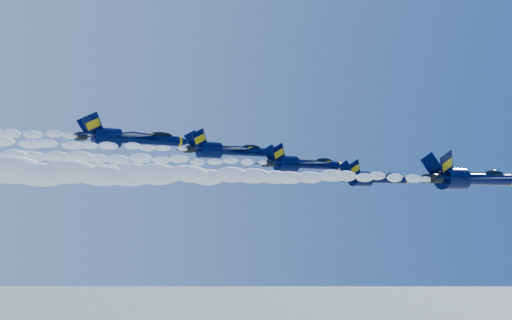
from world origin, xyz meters
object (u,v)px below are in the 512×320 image
jet_lead (471,178)px  jet_fourth (228,150)px  jet_second (375,179)px  jet_third (303,164)px  jet_fifth (131,138)px

jet_lead → jet_fourth: jet_fourth is taller
jet_second → jet_third: bearing=143.2°
jet_third → jet_fifth: bearing=149.5°
jet_second → jet_fifth: bearing=147.6°
jet_third → jet_fourth: 12.18m
jet_lead → jet_fourth: 36.49m
jet_fourth → jet_second: bearing=-32.0°
jet_second → jet_third: size_ratio=0.94×
jet_fourth → jet_third: bearing=-27.6°
jet_lead → jet_fifth: size_ratio=1.03×
jet_fourth → jet_fifth: 15.58m
jet_fifth → jet_lead: bearing=-40.9°
jet_second → jet_fifth: (-32.64, 20.68, 6.45)m
jet_second → jet_fifth: 39.17m
jet_lead → jet_third: bearing=127.6°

